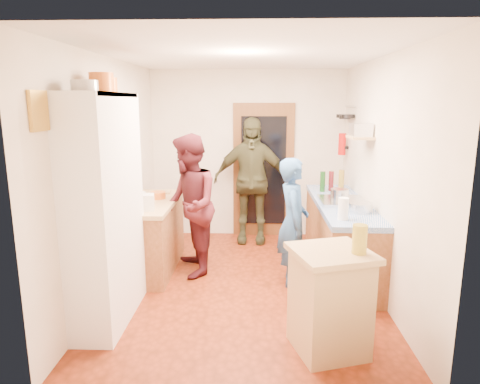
# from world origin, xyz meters

# --- Properties ---
(floor) EXTENTS (3.00, 4.00, 0.02)m
(floor) POSITION_xyz_m (0.00, 0.00, -0.01)
(floor) COLOR maroon
(floor) RESTS_ON ground
(ceiling) EXTENTS (3.00, 4.00, 0.02)m
(ceiling) POSITION_xyz_m (0.00, 0.00, 2.61)
(ceiling) COLOR silver
(ceiling) RESTS_ON ground
(wall_back) EXTENTS (3.00, 0.02, 2.60)m
(wall_back) POSITION_xyz_m (0.00, 2.01, 1.30)
(wall_back) COLOR silver
(wall_back) RESTS_ON ground
(wall_front) EXTENTS (3.00, 0.02, 2.60)m
(wall_front) POSITION_xyz_m (0.00, -2.01, 1.30)
(wall_front) COLOR silver
(wall_front) RESTS_ON ground
(wall_left) EXTENTS (0.02, 4.00, 2.60)m
(wall_left) POSITION_xyz_m (-1.51, 0.00, 1.30)
(wall_left) COLOR silver
(wall_left) RESTS_ON ground
(wall_right) EXTENTS (0.02, 4.00, 2.60)m
(wall_right) POSITION_xyz_m (1.51, 0.00, 1.30)
(wall_right) COLOR silver
(wall_right) RESTS_ON ground
(door_frame) EXTENTS (0.95, 0.06, 2.10)m
(door_frame) POSITION_xyz_m (0.25, 1.97, 1.05)
(door_frame) COLOR brown
(door_frame) RESTS_ON ground
(door_glass) EXTENTS (0.70, 0.02, 1.70)m
(door_glass) POSITION_xyz_m (0.25, 1.94, 1.05)
(door_glass) COLOR black
(door_glass) RESTS_ON door_frame
(hutch_body) EXTENTS (0.40, 1.20, 2.20)m
(hutch_body) POSITION_xyz_m (-1.30, -0.80, 1.10)
(hutch_body) COLOR white
(hutch_body) RESTS_ON ground
(hutch_top_shelf) EXTENTS (0.40, 1.14, 0.04)m
(hutch_top_shelf) POSITION_xyz_m (-1.30, -0.80, 2.18)
(hutch_top_shelf) COLOR white
(hutch_top_shelf) RESTS_ON hutch_body
(plate_stack) EXTENTS (0.22, 0.22, 0.09)m
(plate_stack) POSITION_xyz_m (-1.30, -1.10, 2.25)
(plate_stack) COLOR white
(plate_stack) RESTS_ON hutch_top_shelf
(orange_pot_a) EXTENTS (0.22, 0.22, 0.18)m
(orange_pot_a) POSITION_xyz_m (-1.30, -0.69, 2.29)
(orange_pot_a) COLOR orange
(orange_pot_a) RESTS_ON hutch_top_shelf
(orange_pot_b) EXTENTS (0.16, 0.16, 0.14)m
(orange_pot_b) POSITION_xyz_m (-1.30, -0.50, 2.27)
(orange_pot_b) COLOR orange
(orange_pot_b) RESTS_ON hutch_top_shelf
(left_counter_base) EXTENTS (0.60, 1.40, 0.85)m
(left_counter_base) POSITION_xyz_m (-1.20, 0.45, 0.42)
(left_counter_base) COLOR #9D5F3A
(left_counter_base) RESTS_ON ground
(left_counter_top) EXTENTS (0.64, 1.44, 0.05)m
(left_counter_top) POSITION_xyz_m (-1.20, 0.45, 0.88)
(left_counter_top) COLOR tan
(left_counter_top) RESTS_ON left_counter_base
(toaster) EXTENTS (0.28, 0.21, 0.19)m
(toaster) POSITION_xyz_m (-1.15, -0.02, 0.99)
(toaster) COLOR white
(toaster) RESTS_ON left_counter_top
(kettle) EXTENTS (0.15, 0.15, 0.16)m
(kettle) POSITION_xyz_m (-1.25, 0.22, 0.98)
(kettle) COLOR white
(kettle) RESTS_ON left_counter_top
(orange_bowl) EXTENTS (0.23, 0.23, 0.09)m
(orange_bowl) POSITION_xyz_m (-1.12, 0.60, 0.94)
(orange_bowl) COLOR orange
(orange_bowl) RESTS_ON left_counter_top
(chopping_board) EXTENTS (0.32, 0.25, 0.02)m
(chopping_board) POSITION_xyz_m (-1.18, 0.94, 0.91)
(chopping_board) COLOR tan
(chopping_board) RESTS_ON left_counter_top
(right_counter_base) EXTENTS (0.60, 2.20, 0.84)m
(right_counter_base) POSITION_xyz_m (1.20, 0.50, 0.42)
(right_counter_base) COLOR #9D5F3A
(right_counter_base) RESTS_ON ground
(right_counter_top) EXTENTS (0.62, 2.22, 0.06)m
(right_counter_top) POSITION_xyz_m (1.20, 0.50, 0.87)
(right_counter_top) COLOR #0742A3
(right_counter_top) RESTS_ON right_counter_base
(hob) EXTENTS (0.55, 0.58, 0.04)m
(hob) POSITION_xyz_m (1.20, 0.45, 0.92)
(hob) COLOR silver
(hob) RESTS_ON right_counter_top
(pot_on_hob) EXTENTS (0.21, 0.21, 0.14)m
(pot_on_hob) POSITION_xyz_m (1.15, 0.41, 1.01)
(pot_on_hob) COLOR silver
(pot_on_hob) RESTS_ON hob
(bottle_a) EXTENTS (0.08, 0.08, 0.28)m
(bottle_a) POSITION_xyz_m (1.05, 1.11, 1.04)
(bottle_a) COLOR #143F14
(bottle_a) RESTS_ON right_counter_top
(bottle_b) EXTENTS (0.07, 0.07, 0.27)m
(bottle_b) POSITION_xyz_m (1.18, 1.19, 1.04)
(bottle_b) COLOR #591419
(bottle_b) RESTS_ON right_counter_top
(bottle_c) EXTENTS (0.09, 0.09, 0.30)m
(bottle_c) POSITION_xyz_m (1.31, 1.13, 1.05)
(bottle_c) COLOR olive
(bottle_c) RESTS_ON right_counter_top
(paper_towel) EXTENTS (0.13, 0.13, 0.23)m
(paper_towel) POSITION_xyz_m (1.05, -0.32, 1.02)
(paper_towel) COLOR white
(paper_towel) RESTS_ON right_counter_top
(mixing_bowl) EXTENTS (0.28, 0.28, 0.11)m
(mixing_bowl) POSITION_xyz_m (1.30, 0.01, 0.95)
(mixing_bowl) COLOR silver
(mixing_bowl) RESTS_ON right_counter_top
(island_base) EXTENTS (0.69, 0.69, 0.86)m
(island_base) POSITION_xyz_m (0.76, -1.32, 0.43)
(island_base) COLOR tan
(island_base) RESTS_ON ground
(island_top) EXTENTS (0.77, 0.77, 0.05)m
(island_top) POSITION_xyz_m (0.76, -1.32, 0.89)
(island_top) COLOR tan
(island_top) RESTS_ON island_base
(cutting_board) EXTENTS (0.42, 0.37, 0.02)m
(cutting_board) POSITION_xyz_m (0.70, -1.28, 0.90)
(cutting_board) COLOR white
(cutting_board) RESTS_ON island_top
(oil_jar) EXTENTS (0.15, 0.15, 0.24)m
(oil_jar) POSITION_xyz_m (0.97, -1.38, 1.03)
(oil_jar) COLOR #AD9E2D
(oil_jar) RESTS_ON island_top
(pan_rail) EXTENTS (0.02, 0.65, 0.02)m
(pan_rail) POSITION_xyz_m (1.46, 1.52, 2.05)
(pan_rail) COLOR silver
(pan_rail) RESTS_ON wall_right
(pan_hang_a) EXTENTS (0.18, 0.18, 0.05)m
(pan_hang_a) POSITION_xyz_m (1.40, 1.35, 1.92)
(pan_hang_a) COLOR black
(pan_hang_a) RESTS_ON pan_rail
(pan_hang_b) EXTENTS (0.16, 0.16, 0.05)m
(pan_hang_b) POSITION_xyz_m (1.40, 1.55, 1.90)
(pan_hang_b) COLOR black
(pan_hang_b) RESTS_ON pan_rail
(pan_hang_c) EXTENTS (0.17, 0.17, 0.05)m
(pan_hang_c) POSITION_xyz_m (1.40, 1.75, 1.91)
(pan_hang_c) COLOR black
(pan_hang_c) RESTS_ON pan_rail
(wall_shelf) EXTENTS (0.26, 0.42, 0.03)m
(wall_shelf) POSITION_xyz_m (1.37, 0.45, 1.70)
(wall_shelf) COLOR tan
(wall_shelf) RESTS_ON wall_right
(radio) EXTENTS (0.22, 0.30, 0.15)m
(radio) POSITION_xyz_m (1.37, 0.45, 1.79)
(radio) COLOR silver
(radio) RESTS_ON wall_shelf
(ext_bracket) EXTENTS (0.06, 0.10, 0.04)m
(ext_bracket) POSITION_xyz_m (1.47, 1.70, 1.45)
(ext_bracket) COLOR black
(ext_bracket) RESTS_ON wall_right
(fire_extinguisher) EXTENTS (0.11, 0.11, 0.32)m
(fire_extinguisher) POSITION_xyz_m (1.41, 1.70, 1.50)
(fire_extinguisher) COLOR red
(fire_extinguisher) RESTS_ON wall_right
(picture_frame) EXTENTS (0.03, 0.25, 0.30)m
(picture_frame) POSITION_xyz_m (-1.48, -1.55, 2.05)
(picture_frame) COLOR gold
(picture_frame) RESTS_ON wall_left
(person_hob) EXTENTS (0.36, 0.55, 1.50)m
(person_hob) POSITION_xyz_m (0.59, 0.08, 0.75)
(person_hob) COLOR #2C548C
(person_hob) RESTS_ON ground
(person_left) EXTENTS (0.85, 0.99, 1.75)m
(person_left) POSITION_xyz_m (-0.67, 0.38, 0.87)
(person_left) COLOR #44141B
(person_left) RESTS_ON ground
(person_back) EXTENTS (1.13, 0.50, 1.90)m
(person_back) POSITION_xyz_m (0.07, 1.62, 0.95)
(person_back) COLOR #383820
(person_back) RESTS_ON ground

